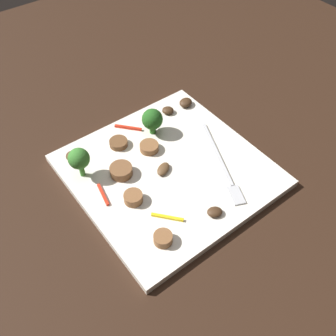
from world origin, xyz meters
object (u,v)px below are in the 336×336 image
(fork, at_px, (223,167))
(sausage_slice_3, at_px, (163,238))
(sausage_slice_2, at_px, (151,146))
(mushroom_3, at_px, (163,169))
(pepper_strip_0, at_px, (103,194))
(broccoli_floret_1, at_px, (152,120))
(mushroom_1, at_px, (215,212))
(sausage_slice_1, at_px, (121,171))
(sausage_slice_4, at_px, (133,198))
(sausage_slice_0, at_px, (119,143))
(mushroom_0, at_px, (72,156))
(broccoli_floret_0, at_px, (79,159))
(mushroom_2, at_px, (168,110))
(pepper_strip_1, at_px, (127,128))
(pepper_strip_2, at_px, (167,217))
(mushroom_4, at_px, (186,103))
(plate, at_px, (168,171))

(fork, relative_size, sausage_slice_3, 6.44)
(sausage_slice_2, xyz_separation_m, mushroom_3, (0.05, -0.01, -0.00))
(fork, xyz_separation_m, mushroom_3, (-0.05, -0.08, 0.00))
(fork, bearing_deg, pepper_strip_0, -87.61)
(broccoli_floret_1, bearing_deg, mushroom_1, -8.49)
(sausage_slice_1, relative_size, sausage_slice_4, 1.26)
(broccoli_floret_1, relative_size, sausage_slice_0, 1.56)
(mushroom_0, relative_size, pepper_strip_0, 0.48)
(broccoli_floret_0, bearing_deg, fork, 56.45)
(mushroom_3, bearing_deg, broccoli_floret_1, 154.46)
(mushroom_2, bearing_deg, broccoli_floret_0, -79.35)
(sausage_slice_4, bearing_deg, mushroom_1, 41.43)
(sausage_slice_4, bearing_deg, pepper_strip_0, -139.04)
(mushroom_0, bearing_deg, sausage_slice_3, 6.96)
(sausage_slice_3, distance_m, mushroom_2, 0.27)
(sausage_slice_1, xyz_separation_m, mushroom_0, (-0.08, -0.05, -0.00))
(sausage_slice_3, xyz_separation_m, sausage_slice_4, (-0.08, 0.01, 0.00))
(sausage_slice_1, height_order, pepper_strip_1, sausage_slice_1)
(pepper_strip_1, xyz_separation_m, pepper_strip_2, (0.19, -0.06, -0.00))
(mushroom_2, bearing_deg, pepper_strip_2, -37.59)
(sausage_slice_0, xyz_separation_m, pepper_strip_2, (0.17, -0.02, -0.00))
(sausage_slice_2, relative_size, mushroom_2, 1.47)
(pepper_strip_1, bearing_deg, sausage_slice_4, -30.07)
(broccoli_floret_1, relative_size, sausage_slice_1, 1.35)
(mushroom_4, distance_m, pepper_strip_0, 0.25)
(broccoli_floret_0, distance_m, pepper_strip_2, 0.16)
(sausage_slice_2, xyz_separation_m, sausage_slice_4, (0.07, -0.08, 0.00))
(plate, bearing_deg, broccoli_floret_1, 160.33)
(sausage_slice_4, xyz_separation_m, pepper_strip_2, (0.06, 0.02, -0.00))
(mushroom_2, xyz_separation_m, mushroom_4, (0.00, 0.04, 0.00))
(sausage_slice_1, distance_m, pepper_strip_0, 0.05)
(sausage_slice_1, xyz_separation_m, sausage_slice_3, (0.14, -0.02, -0.00))
(broccoli_floret_1, height_order, pepper_strip_1, broccoli_floret_1)
(plate, bearing_deg, fork, 53.16)
(sausage_slice_1, bearing_deg, sausage_slice_2, 103.60)
(broccoli_floret_1, xyz_separation_m, sausage_slice_3, (0.18, -0.12, -0.02))
(broccoli_floret_0, bearing_deg, mushroom_2, 100.65)
(sausage_slice_2, distance_m, mushroom_3, 0.05)
(mushroom_3, bearing_deg, pepper_strip_1, 176.02)
(sausage_slice_1, relative_size, mushroom_4, 1.35)
(pepper_strip_1, height_order, pepper_strip_2, same)
(plate, height_order, mushroom_3, mushroom_3)
(fork, bearing_deg, plate, -103.67)
(mushroom_0, height_order, mushroom_3, mushroom_0)
(sausage_slice_0, distance_m, mushroom_2, 0.12)
(fork, bearing_deg, sausage_slice_2, -123.99)
(sausage_slice_3, distance_m, pepper_strip_0, 0.12)
(plate, relative_size, mushroom_0, 14.18)
(broccoli_floret_0, distance_m, sausage_slice_0, 0.09)
(mushroom_1, distance_m, mushroom_2, 0.23)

